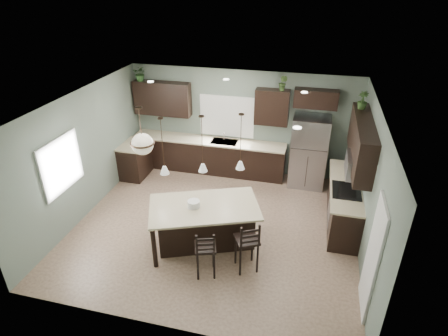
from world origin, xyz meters
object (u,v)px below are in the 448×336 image
bar_stool_right (247,245)px  plant_back_left (140,73)px  bar_stool_center (205,252)px  kitchen_island (205,225)px  serving_dish (194,204)px  refrigerator (309,152)px

bar_stool_right → plant_back_left: (-3.62, 3.68, 2.05)m
bar_stool_center → bar_stool_right: bearing=6.6°
plant_back_left → kitchen_island: bearing=-50.2°
serving_dish → kitchen_island: bearing=21.9°
kitchen_island → bar_stool_center: size_ratio=2.08×
refrigerator → bar_stool_right: bearing=-104.6°
bar_stool_center → plant_back_left: size_ratio=2.57×
refrigerator → bar_stool_right: (-0.91, -3.49, -0.38)m
refrigerator → serving_dish: refrigerator is taller
kitchen_island → serving_dish: (-0.19, -0.07, 0.53)m
refrigerator → bar_stool_right: 3.63m
serving_dish → bar_stool_right: bearing=-20.0°
kitchen_island → plant_back_left: bearing=107.9°
bar_stool_right → bar_stool_center: bearing=177.8°
kitchen_island → bar_stool_right: bearing=-49.1°
refrigerator → serving_dish: 3.70m
kitchen_island → bar_stool_right: bar_stool_right is taller
bar_stool_center → plant_back_left: (-2.92, 4.01, 2.09)m
serving_dish → plant_back_left: size_ratio=0.61×
kitchen_island → bar_stool_center: (0.26, -0.82, 0.05)m
kitchen_island → serving_dish: serving_dish is taller
bar_stool_right → refrigerator: bearing=48.0°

